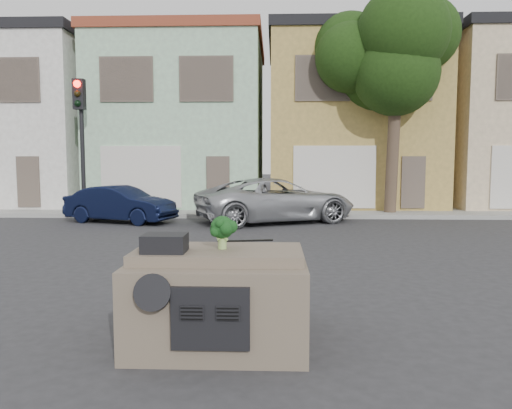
# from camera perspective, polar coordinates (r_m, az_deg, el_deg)

# --- Properties ---
(ground_plane) EXTENTS (120.00, 120.00, 0.00)m
(ground_plane) POSITION_cam_1_polar(r_m,az_deg,el_deg) (9.09, -2.02, -8.47)
(ground_plane) COLOR #303033
(ground_plane) RESTS_ON ground
(sidewalk) EXTENTS (40.00, 3.00, 0.15)m
(sidewalk) POSITION_cam_1_polar(r_m,az_deg,el_deg) (19.43, 0.19, -0.88)
(sidewalk) COLOR gray
(sidewalk) RESTS_ON ground
(townhouse_white) EXTENTS (7.20, 8.20, 7.55)m
(townhouse_white) POSITION_cam_1_polar(r_m,az_deg,el_deg) (26.10, -24.68, 8.35)
(townhouse_white) COLOR silver
(townhouse_white) RESTS_ON ground
(townhouse_mint) EXTENTS (7.20, 8.20, 7.55)m
(townhouse_mint) POSITION_cam_1_polar(r_m,az_deg,el_deg) (23.73, -8.06, 9.13)
(townhouse_mint) COLOR #A0C8A4
(townhouse_mint) RESTS_ON ground
(townhouse_tan) EXTENTS (7.20, 8.20, 7.55)m
(townhouse_tan) POSITION_cam_1_polar(r_m,az_deg,el_deg) (23.60, 10.40, 9.12)
(townhouse_tan) COLOR #B19349
(townhouse_tan) RESTS_ON ground
(navy_sedan) EXTENTS (3.98, 2.38, 1.24)m
(navy_sedan) POSITION_cam_1_polar(r_m,az_deg,el_deg) (17.53, -15.19, -1.99)
(navy_sedan) COLOR black
(navy_sedan) RESTS_ON ground
(silver_pickup) EXTENTS (5.95, 4.45, 1.50)m
(silver_pickup) POSITION_cam_1_polar(r_m,az_deg,el_deg) (17.03, 2.32, -2.01)
(silver_pickup) COLOR #AEB0B5
(silver_pickup) RESTS_ON ground
(traffic_signal) EXTENTS (0.40, 0.40, 5.10)m
(traffic_signal) POSITION_cam_1_polar(r_m,az_deg,el_deg) (19.65, -19.33, 6.12)
(traffic_signal) COLOR black
(traffic_signal) RESTS_ON ground
(tree_near) EXTENTS (4.40, 4.00, 8.50)m
(tree_near) POSITION_cam_1_polar(r_m,az_deg,el_deg) (19.22, 15.50, 11.33)
(tree_near) COLOR #1A340E
(tree_near) RESTS_ON ground
(car_dashboard) EXTENTS (2.00, 1.80, 1.12)m
(car_dashboard) POSITION_cam_1_polar(r_m,az_deg,el_deg) (6.06, -4.10, -10.06)
(car_dashboard) COLOR #695B4B
(car_dashboard) RESTS_ON ground
(instrument_hump) EXTENTS (0.48, 0.38, 0.20)m
(instrument_hump) POSITION_cam_1_polar(r_m,az_deg,el_deg) (5.67, -10.39, -4.36)
(instrument_hump) COLOR black
(instrument_hump) RESTS_ON car_dashboard
(wiper_arm) EXTENTS (0.69, 0.15, 0.02)m
(wiper_arm) POSITION_cam_1_polar(r_m,az_deg,el_deg) (6.28, -1.22, -4.16)
(wiper_arm) COLOR black
(wiper_arm) RESTS_ON car_dashboard
(broccoli) EXTENTS (0.40, 0.40, 0.39)m
(broccoli) POSITION_cam_1_polar(r_m,az_deg,el_deg) (5.77, -3.88, -3.15)
(broccoli) COLOR #103311
(broccoli) RESTS_ON car_dashboard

